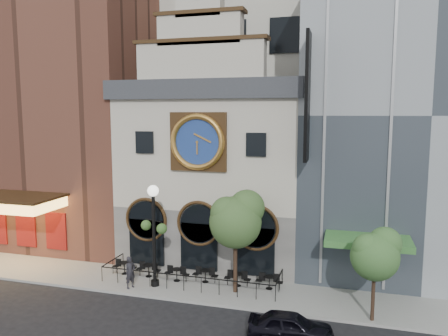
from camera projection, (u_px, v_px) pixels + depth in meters
ground at (176, 302)px, 23.94m from camera, size 120.00×120.00×0.00m
sidewalk at (192, 284)px, 26.32m from camera, size 44.00×5.00×0.15m
clock_building at (217, 165)px, 30.56m from camera, size 12.60×8.78×18.65m
theater_building at (71, 84)px, 35.38m from camera, size 14.00×15.60×25.00m
retail_building at (415, 115)px, 28.66m from camera, size 14.00×14.40×20.00m
office_tower at (254, 8)px, 40.50m from camera, size 20.00×16.00×40.00m
cafe_railing at (191, 275)px, 26.25m from camera, size 10.60×2.60×0.90m
bistro_0 at (125, 267)px, 27.64m from camera, size 1.58×0.68×0.90m
bistro_1 at (149, 269)px, 27.17m from camera, size 1.58×0.68×0.90m
bistro_2 at (177, 274)px, 26.47m from camera, size 1.58×0.68×0.90m
bistro_3 at (205, 275)px, 26.29m from camera, size 1.58×0.68×0.90m
bistro_4 at (237, 278)px, 25.71m from camera, size 1.58×0.68×0.90m
bistro_5 at (269, 281)px, 25.29m from camera, size 1.58×0.68×0.90m
car_right at (291, 326)px, 19.83m from camera, size 3.99×1.84×1.32m
pedestrian at (130, 272)px, 25.38m from camera, size 0.69×0.81×1.88m
lamppost at (154, 224)px, 25.35m from camera, size 1.84×1.10×6.03m
tree_left at (237, 218)px, 24.41m from camera, size 3.06×2.94×5.89m
tree_right at (376, 253)px, 21.11m from camera, size 2.43×2.34×4.67m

